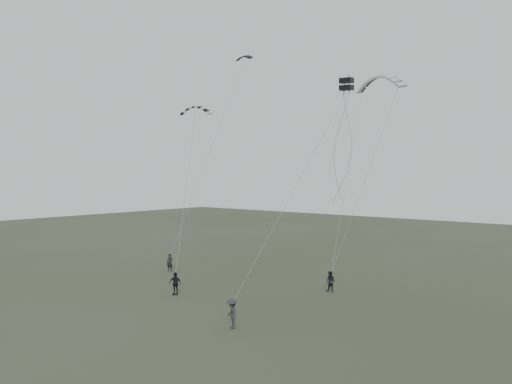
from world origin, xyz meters
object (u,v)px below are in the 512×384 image
Objects in this scene: flyer_left at (170,262)px; kite_striped at (196,107)px; flyer_right at (331,282)px; kite_box at (347,84)px; kite_pale_large at (380,76)px; flyer_center at (175,283)px; kite_dark_small at (244,56)px; flyer_far at (232,313)px.

kite_striped is (3.81, -0.44, 13.32)m from flyer_left.
kite_box is (3.33, -3.82, 13.39)m from flyer_right.
flyer_center is at bearing -118.23° from kite_pale_large.
kite_box is at bearing -69.81° from kite_pale_large.
kite_pale_large reaches higher than flyer_center.
kite_dark_small is 0.66× the size of kite_striped.
kite_pale_large reaches higher than kite_box.
flyer_far is (8.32, -3.20, 0.02)m from flyer_center.
kite_pale_large is at bearing 119.66° from flyer_far.
kite_box reaches higher than flyer_right.
flyer_center is at bearing -85.82° from kite_striped.
kite_pale_large reaches higher than flyer_left.
flyer_center is 0.39× the size of kite_pale_large.
kite_striped is at bearing -31.26° from flyer_left.
flyer_right is 23.23m from kite_dark_small.
kite_striped is at bearing 166.95° from kite_box.
kite_dark_small reaches higher than flyer_center.
kite_striped is (1.27, -7.57, -5.66)m from kite_dark_small.
flyer_right is 0.94× the size of flyer_center.
kite_dark_small is 14.08m from kite_pale_large.
kite_striped is 14.54m from kite_box.
kite_dark_small is at bearing 142.47° from kite_box.
kite_striped is at bearing -139.64° from kite_pale_large.
flyer_right is 16.49m from kite_pale_large.
flyer_far is 2.21× the size of kite_box.
flyer_right is 0.91× the size of flyer_far.
kite_striped is (-11.18, -2.73, 13.35)m from flyer_right.
kite_dark_small is (-4.33, 12.59, 18.96)m from flyer_center.
flyer_left is 20.43m from kite_dark_small.
flyer_left is at bearing -170.65° from flyer_right.
flyer_right is 11.22m from flyer_center.
kite_dark_small reaches higher than flyer_left.
flyer_right is 2.01× the size of kite_box.
flyer_left reaches higher than flyer_right.
kite_pale_large is 14.95m from kite_striped.
kite_box is (15.78, -8.66, -5.62)m from kite_dark_small.
flyer_left is 13.86m from kite_striped.
kite_pale_large reaches higher than flyer_right.
flyer_far is at bearing -86.37° from kite_pale_large.
flyer_far reaches higher than flyer_right.
flyer_far is at bearing -54.38° from flyer_left.
flyer_right is 0.37× the size of kite_pale_large.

